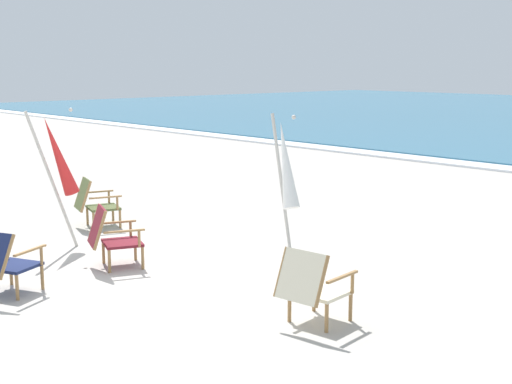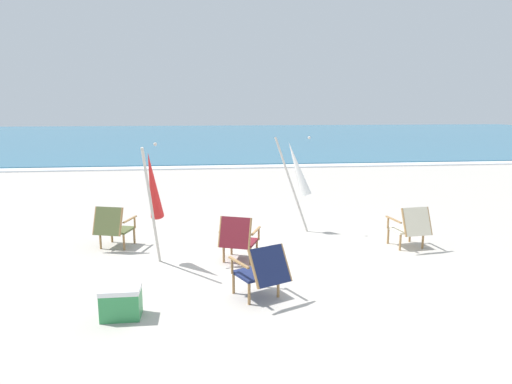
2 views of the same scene
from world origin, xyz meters
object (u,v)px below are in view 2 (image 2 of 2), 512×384
at_px(beach_chair_front_right, 238,238).
at_px(beach_chair_back_right, 262,270).
at_px(umbrella_furled_white, 297,170).
at_px(umbrella_furled_red, 153,187).
at_px(cooler_box, 121,302).
at_px(beach_chair_front_left, 113,226).
at_px(beach_chair_far_center, 411,226).

relative_size(beach_chair_front_right, beach_chair_back_right, 0.90).
xyz_separation_m(beach_chair_front_right, umbrella_furled_white, (1.38, 1.85, 0.88)).
distance_m(umbrella_furled_red, cooler_box, 2.20).
xyz_separation_m(beach_chair_front_left, umbrella_furled_white, (3.62, 0.82, 0.88)).
bearing_deg(beach_chair_back_right, beach_chair_far_center, 32.66).
bearing_deg(cooler_box, beach_chair_front_right, 49.31).
xyz_separation_m(beach_chair_front_left, umbrella_furled_red, (0.87, -1.03, 0.90)).
relative_size(beach_chair_back_right, umbrella_furled_red, 0.45).
bearing_deg(beach_chair_far_center, cooler_box, -154.92).
distance_m(beach_chair_front_right, umbrella_furled_white, 2.47).
bearing_deg(umbrella_furled_white, cooler_box, -128.83).
relative_size(beach_chair_far_center, cooler_box, 1.65).
bearing_deg(beach_chair_front_left, beach_chair_far_center, -6.68).
bearing_deg(beach_chair_front_right, beach_chair_back_right, -82.35).
height_order(umbrella_furled_red, cooler_box, umbrella_furled_red).
xyz_separation_m(beach_chair_far_center, umbrella_furled_white, (-1.85, 1.46, 0.88)).
height_order(beach_chair_front_left, beach_chair_front_right, beach_chair_front_right).
relative_size(beach_chair_front_right, umbrella_furled_red, 0.41).
bearing_deg(umbrella_furled_red, beach_chair_front_left, 130.05).
bearing_deg(umbrella_furled_white, beach_chair_far_center, -38.24).
bearing_deg(beach_chair_front_left, umbrella_furled_red, -49.95).
bearing_deg(beach_chair_front_left, umbrella_furled_white, 12.69).
relative_size(beach_chair_back_right, cooler_box, 1.89).
distance_m(beach_chair_back_right, cooler_box, 1.86).
relative_size(umbrella_furled_white, cooler_box, 4.11).
height_order(umbrella_furled_white, umbrella_furled_red, umbrella_furled_red).
xyz_separation_m(beach_chair_front_left, cooler_box, (0.62, -2.91, -0.23)).
distance_m(beach_chair_back_right, beach_chair_far_center, 3.59).
relative_size(beach_chair_front_left, cooler_box, 1.67).
bearing_deg(beach_chair_far_center, beach_chair_back_right, -147.34).
height_order(beach_chair_front_right, umbrella_furled_red, umbrella_furled_red).
bearing_deg(umbrella_furled_white, beach_chair_front_right, -126.82).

